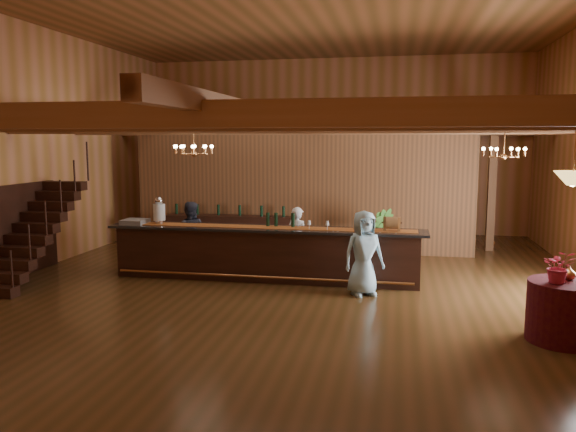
% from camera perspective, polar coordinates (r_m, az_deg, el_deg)
% --- Properties ---
extents(floor, '(14.00, 14.00, 0.00)m').
position_cam_1_polar(floor, '(11.63, 0.59, -6.91)').
color(floor, '#3E2911').
rests_on(floor, ground).
extents(ceiling, '(14.00, 14.00, 0.00)m').
position_cam_1_polar(ceiling, '(11.54, 0.63, 20.56)').
color(ceiling, '#975830').
rests_on(ceiling, wall_back).
extents(wall_back, '(12.00, 0.10, 5.50)m').
position_cam_1_polar(wall_back, '(18.18, 4.66, 7.11)').
color(wall_back, '#C3794F').
rests_on(wall_back, floor).
extents(wall_front, '(12.00, 0.10, 5.50)m').
position_cam_1_polar(wall_front, '(4.55, -15.69, 5.08)').
color(wall_front, '#C3794F').
rests_on(wall_front, floor).
extents(wall_left, '(0.10, 14.00, 5.50)m').
position_cam_1_polar(wall_left, '(13.68, -25.10, 6.22)').
color(wall_left, '#C3794F').
rests_on(wall_left, floor).
extents(beam_grid, '(11.90, 13.90, 0.39)m').
position_cam_1_polar(beam_grid, '(11.75, 1.07, 9.21)').
color(beam_grid, brown).
rests_on(beam_grid, wall_left).
extents(support_posts, '(9.20, 10.20, 3.20)m').
position_cam_1_polar(support_posts, '(10.84, 0.12, 0.64)').
color(support_posts, brown).
rests_on(support_posts, floor).
extents(partition_wall, '(9.00, 0.18, 3.10)m').
position_cam_1_polar(partition_wall, '(14.85, 1.16, 2.37)').
color(partition_wall, brown).
rests_on(partition_wall, floor).
extents(staircase, '(1.00, 2.80, 2.00)m').
position_cam_1_polar(staircase, '(12.90, -24.61, -1.62)').
color(staircase, black).
rests_on(staircase, floor).
extents(backroom_boxes, '(4.10, 0.60, 1.10)m').
position_cam_1_polar(backroom_boxes, '(16.90, 3.01, -0.48)').
color(backroom_boxes, black).
rests_on(backroom_boxes, floor).
extents(tasting_bar, '(6.71, 0.89, 1.13)m').
position_cam_1_polar(tasting_bar, '(11.87, -2.36, -3.79)').
color(tasting_bar, black).
rests_on(tasting_bar, floor).
extents(beverage_dispenser, '(0.26, 0.26, 0.60)m').
position_cam_1_polar(beverage_dispenser, '(12.54, -12.96, 0.51)').
color(beverage_dispenser, silver).
rests_on(beverage_dispenser, tasting_bar).
extents(glass_rack_tray, '(0.50, 0.50, 0.10)m').
position_cam_1_polar(glass_rack_tray, '(12.70, -15.29, -0.56)').
color(glass_rack_tray, gray).
rests_on(glass_rack_tray, tasting_bar).
extents(raffle_drum, '(0.34, 0.24, 0.30)m').
position_cam_1_polar(raffle_drum, '(11.39, 10.51, -0.70)').
color(raffle_drum, brown).
rests_on(raffle_drum, tasting_bar).
extents(bar_bottle_0, '(0.07, 0.07, 0.30)m').
position_cam_1_polar(bar_bottle_0, '(11.87, -2.06, -0.36)').
color(bar_bottle_0, black).
rests_on(bar_bottle_0, tasting_bar).
extents(bar_bottle_1, '(0.07, 0.07, 0.30)m').
position_cam_1_polar(bar_bottle_1, '(11.83, -1.23, -0.39)').
color(bar_bottle_1, black).
rests_on(bar_bottle_1, tasting_bar).
extents(bar_bottle_2, '(0.07, 0.07, 0.30)m').
position_cam_1_polar(bar_bottle_2, '(11.76, 0.49, -0.43)').
color(bar_bottle_2, black).
rests_on(bar_bottle_2, tasting_bar).
extents(bar_bottle_3, '(0.07, 0.07, 0.30)m').
position_cam_1_polar(bar_bottle_3, '(11.76, 0.51, -0.43)').
color(bar_bottle_3, black).
rests_on(bar_bottle_3, tasting_bar).
extents(backbar_shelf, '(3.40, 0.78, 0.95)m').
position_cam_1_polar(backbar_shelf, '(15.10, -5.98, -1.71)').
color(backbar_shelf, black).
rests_on(backbar_shelf, floor).
extents(round_table, '(1.03, 1.03, 0.90)m').
position_cam_1_polar(round_table, '(9.25, 26.22, -8.71)').
color(round_table, '#48120D').
rests_on(round_table, floor).
extents(chandelier_left, '(0.80, 0.80, 0.60)m').
position_cam_1_polar(chandelier_left, '(11.55, -9.55, 6.71)').
color(chandelier_left, '#B07543').
rests_on(chandelier_left, beam_grid).
extents(chandelier_right, '(0.80, 0.80, 0.64)m').
position_cam_1_polar(chandelier_right, '(11.67, 21.09, 6.11)').
color(chandelier_right, '#B07543').
rests_on(chandelier_right, beam_grid).
extents(pendant_lamp, '(0.52, 0.52, 0.90)m').
position_cam_1_polar(pendant_lamp, '(8.92, 26.96, 3.45)').
color(pendant_lamp, '#B07543').
rests_on(pendant_lamp, beam_grid).
extents(bartender, '(0.63, 0.54, 1.47)m').
position_cam_1_polar(bartender, '(12.52, 0.97, -2.41)').
color(bartender, white).
rests_on(bartender, floor).
extents(staff_second, '(0.86, 0.74, 1.55)m').
position_cam_1_polar(staff_second, '(13.07, -9.93, -1.92)').
color(staff_second, '#2C2D3B').
rests_on(staff_second, floor).
extents(guest, '(0.94, 0.82, 1.62)m').
position_cam_1_polar(guest, '(10.75, 7.70, -3.75)').
color(guest, '#90B7C6').
rests_on(guest, floor).
extents(floor_plant, '(0.82, 0.71, 1.32)m').
position_cam_1_polar(floor_plant, '(13.74, 9.14, -1.91)').
color(floor_plant, '#3B7226').
rests_on(floor_plant, floor).
extents(table_flowers, '(0.48, 0.42, 0.49)m').
position_cam_1_polar(table_flowers, '(8.95, 25.82, -4.65)').
color(table_flowers, '#BE2B49').
rests_on(table_flowers, round_table).
extents(table_vase, '(0.21, 0.21, 0.33)m').
position_cam_1_polar(table_vase, '(9.25, 26.66, -4.82)').
color(table_vase, '#B07543').
rests_on(table_vase, round_table).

